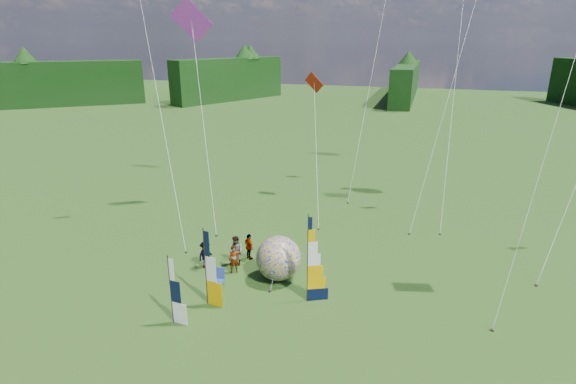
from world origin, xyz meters
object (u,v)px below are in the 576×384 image
(bol_inflatable, at_px, (279,258))
(kite_whale, at_px, (455,90))
(spectator_a, at_px, (234,259))
(spectator_c, at_px, (205,255))
(side_banner_far, at_px, (171,291))
(spectator_d, at_px, (249,247))
(camp_chair, at_px, (218,280))
(feather_banner_main, at_px, (308,260))
(spectator_b, at_px, (236,251))
(side_banner_left, at_px, (206,268))

(bol_inflatable, bearing_deg, kite_whale, 58.76)
(spectator_a, xyz_separation_m, spectator_c, (-1.78, 0.03, 0.01))
(kite_whale, bearing_deg, spectator_c, -131.26)
(side_banner_far, bearing_deg, spectator_d, 86.63)
(spectator_d, height_order, camp_chair, spectator_d)
(feather_banner_main, relative_size, spectator_b, 2.56)
(spectator_d, relative_size, camp_chair, 1.43)
(spectator_d, bearing_deg, kite_whale, -92.22)
(spectator_c, distance_m, camp_chair, 2.61)
(side_banner_left, bearing_deg, side_banner_far, -107.82)
(spectator_a, distance_m, spectator_c, 1.78)
(spectator_a, distance_m, spectator_d, 1.75)
(bol_inflatable, relative_size, spectator_b, 1.38)
(side_banner_left, height_order, spectator_c, side_banner_left)
(feather_banner_main, xyz_separation_m, spectator_d, (-4.43, 3.34, -1.46))
(spectator_a, bearing_deg, kite_whale, 20.34)
(spectator_b, xyz_separation_m, spectator_d, (0.44, 0.88, -0.08))
(camp_chair, relative_size, kite_whale, 0.06)
(spectator_c, bearing_deg, side_banner_far, -154.89)
(feather_banner_main, bearing_deg, spectator_b, 128.37)
(side_banner_far, relative_size, spectator_c, 2.04)
(feather_banner_main, bearing_deg, camp_chair, 159.00)
(feather_banner_main, distance_m, kite_whale, 18.48)
(spectator_a, height_order, camp_chair, spectator_a)
(camp_chair, xyz_separation_m, kite_whale, (11.28, 16.25, 8.37))
(side_banner_left, height_order, spectator_d, side_banner_left)
(spectator_c, bearing_deg, feather_banner_main, -89.74)
(feather_banner_main, bearing_deg, kite_whale, 42.72)
(side_banner_far, xyz_separation_m, spectator_d, (1.02, 6.88, -0.85))
(bol_inflatable, distance_m, spectator_a, 2.62)
(bol_inflatable, xyz_separation_m, spectator_d, (-2.38, 1.64, -0.42))
(kite_whale, bearing_deg, camp_chair, -123.77)
(side_banner_left, bearing_deg, spectator_b, 100.15)
(spectator_d, bearing_deg, side_banner_far, 120.56)
(side_banner_left, relative_size, camp_chair, 3.51)
(camp_chair, distance_m, kite_whale, 21.48)
(side_banner_far, bearing_deg, spectator_b, 89.57)
(spectator_d, bearing_deg, bol_inflatable, -175.60)
(side_banner_far, bearing_deg, spectator_c, 105.56)
(spectator_b, height_order, camp_chair, spectator_b)
(spectator_d, xyz_separation_m, camp_chair, (-0.27, -3.66, -0.24))
(side_banner_left, relative_size, spectator_a, 2.47)
(spectator_d, bearing_deg, camp_chair, 124.76)
(bol_inflatable, xyz_separation_m, spectator_c, (-4.36, -0.07, -0.41))
(side_banner_far, height_order, kite_whale, kite_whale)
(side_banner_left, distance_m, spectator_a, 3.51)
(spectator_a, distance_m, camp_chair, 1.94)
(side_banner_far, height_order, spectator_a, side_banner_far)
(side_banner_left, xyz_separation_m, spectator_d, (0.18, 5.05, -1.17))
(side_banner_far, bearing_deg, side_banner_left, 70.60)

